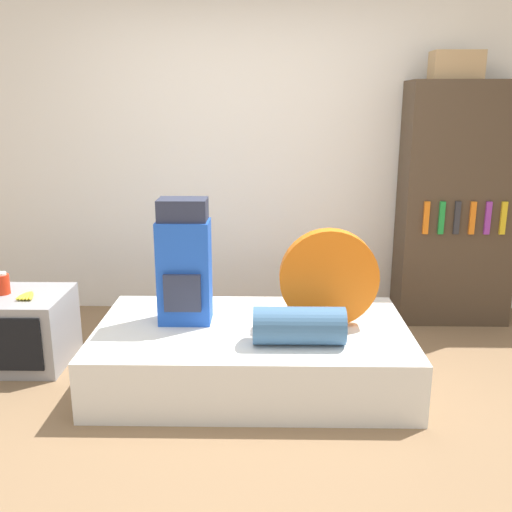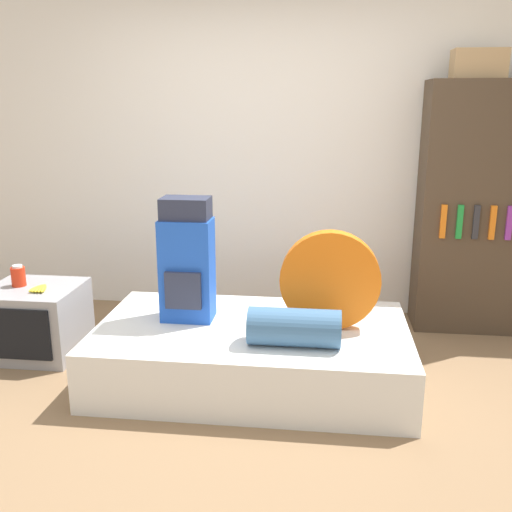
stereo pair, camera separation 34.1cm
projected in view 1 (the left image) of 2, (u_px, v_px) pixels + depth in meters
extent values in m
plane|color=#846647|center=(236.00, 417.00, 3.19)|extent=(16.00, 16.00, 0.00)
cube|color=white|center=(246.00, 154.00, 4.60)|extent=(8.00, 0.05, 2.60)
cube|color=white|center=(252.00, 353.00, 3.58)|extent=(1.92, 1.11, 0.36)
cube|color=blue|center=(185.00, 272.00, 3.53)|extent=(0.32, 0.22, 0.65)
cube|color=#282D42|center=(183.00, 210.00, 3.44)|extent=(0.30, 0.20, 0.13)
cube|color=#282D42|center=(182.00, 293.00, 3.44)|extent=(0.22, 0.03, 0.23)
cylinder|color=orange|center=(329.00, 278.00, 3.48)|extent=(0.61, 0.10, 0.61)
cylinder|color=#3D668E|center=(299.00, 326.00, 3.25)|extent=(0.52, 0.22, 0.22)
cube|color=#939399|center=(22.00, 329.00, 3.81)|extent=(0.61, 0.55, 0.48)
cube|color=black|center=(3.00, 345.00, 3.53)|extent=(0.49, 0.02, 0.35)
cylinder|color=red|center=(2.00, 284.00, 3.75)|extent=(0.09, 0.09, 0.13)
cylinder|color=white|center=(1.00, 274.00, 3.73)|extent=(0.07, 0.07, 0.02)
ellipsoid|color=yellow|center=(24.00, 296.00, 3.68)|extent=(0.08, 0.16, 0.03)
ellipsoid|color=yellow|center=(26.00, 296.00, 3.68)|extent=(0.05, 0.16, 0.03)
ellipsoid|color=yellow|center=(28.00, 296.00, 3.68)|extent=(0.03, 0.16, 0.03)
ellipsoid|color=yellow|center=(29.00, 296.00, 3.68)|extent=(0.05, 0.16, 0.03)
ellipsoid|color=yellow|center=(31.00, 296.00, 3.68)|extent=(0.08, 0.16, 0.03)
cube|color=#473828|center=(457.00, 205.00, 4.42)|extent=(0.86, 0.38, 1.86)
cube|color=orange|center=(426.00, 218.00, 4.25)|extent=(0.04, 0.02, 0.25)
cube|color=#1E8E38|center=(442.00, 218.00, 4.25)|extent=(0.04, 0.02, 0.25)
cube|color=#2D2D33|center=(457.00, 218.00, 4.24)|extent=(0.04, 0.02, 0.25)
cube|color=orange|center=(472.00, 218.00, 4.24)|extent=(0.04, 0.02, 0.25)
cube|color=purple|center=(488.00, 218.00, 4.24)|extent=(0.04, 0.02, 0.25)
cube|color=gold|center=(503.00, 218.00, 4.24)|extent=(0.04, 0.02, 0.25)
cube|color=tan|center=(456.00, 65.00, 4.15)|extent=(0.36, 0.20, 0.20)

